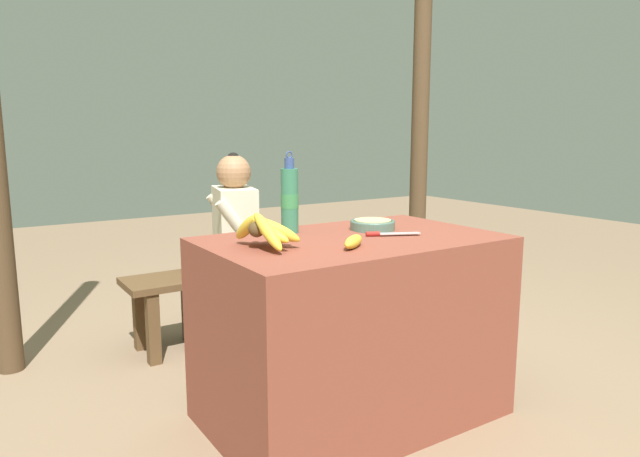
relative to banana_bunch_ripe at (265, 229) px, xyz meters
The scene contains 11 objects.
ground_plane 0.91m from the banana_bunch_ripe, ahead, with size 12.00×12.00×0.00m, color #846B51.
market_counter 0.59m from the banana_bunch_ripe, ahead, with size 1.16×0.73×0.75m.
banana_bunch_ripe is the anchor object (origin of this frame).
serving_bowl 0.58m from the banana_bunch_ripe, 10.01° to the left, with size 0.19×0.19×0.04m.
water_bottle 0.34m from the banana_bunch_ripe, 44.26° to the left, with size 0.07×0.07×0.34m.
loose_banana_front 0.32m from the banana_bunch_ripe, 31.29° to the right, with size 0.16×0.14×0.05m.
knife 0.52m from the banana_bunch_ripe, ahead, with size 0.21×0.12×0.02m.
wooden_bench 1.33m from the banana_bunch_ripe, 61.94° to the left, with size 1.64×0.32×0.41m.
seated_vendor 1.14m from the banana_bunch_ripe, 73.35° to the left, with size 0.45×0.42×1.06m.
banana_bunch_green 1.57m from the banana_bunch_ripe, 45.69° to the left, with size 0.18×0.27×0.12m.
support_post_far 2.34m from the banana_bunch_ripe, 33.73° to the left, with size 0.12×0.12×2.38m.
Camera 1 is at (-1.32, -1.79, 1.17)m, focal length 32.00 mm.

